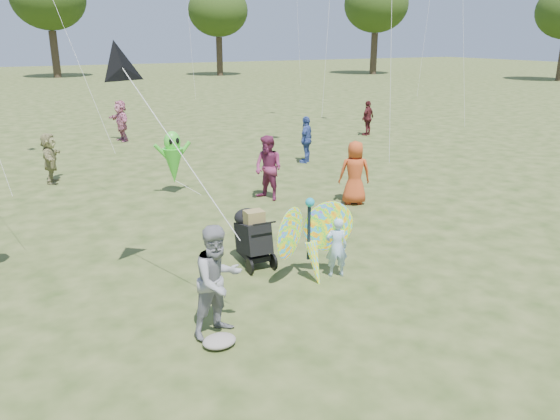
% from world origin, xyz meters
% --- Properties ---
extents(ground, '(160.00, 160.00, 0.00)m').
position_xyz_m(ground, '(0.00, 0.00, 0.00)').
color(ground, '#51592B').
rests_on(ground, ground).
extents(child_girl, '(0.47, 0.39, 1.11)m').
position_xyz_m(child_girl, '(0.47, 0.62, 0.56)').
color(child_girl, '#A2C3E5').
rests_on(child_girl, ground).
extents(adult_man, '(0.94, 0.82, 1.66)m').
position_xyz_m(adult_man, '(-2.12, -0.26, 0.83)').
color(adult_man, gray).
rests_on(adult_man, ground).
extents(grey_bag, '(0.48, 0.39, 0.15)m').
position_xyz_m(grey_bag, '(-2.26, -0.59, 0.08)').
color(grey_bag, gray).
rests_on(grey_bag, ground).
extents(crowd_a, '(0.94, 0.81, 1.63)m').
position_xyz_m(crowd_a, '(3.35, 4.15, 0.82)').
color(crowd_a, '#B8441D').
rests_on(crowd_a, ground).
extents(crowd_c, '(0.95, 0.90, 1.58)m').
position_xyz_m(crowd_c, '(4.68, 8.86, 0.79)').
color(crowd_c, '#354B92').
rests_on(crowd_c, ground).
extents(crowd_d, '(0.75, 1.43, 1.48)m').
position_xyz_m(crowd_d, '(-3.30, 10.01, 0.74)').
color(crowd_d, '#938C5A').
rests_on(crowd_d, ground).
extents(crowd_e, '(0.91, 1.01, 1.70)m').
position_xyz_m(crowd_e, '(1.57, 5.51, 0.85)').
color(crowd_e, '#7B294F').
rests_on(crowd_e, ground).
extents(crowd_h, '(0.94, 0.69, 1.49)m').
position_xyz_m(crowd_h, '(9.76, 12.25, 0.74)').
color(crowd_h, '#4D191D').
rests_on(crowd_h, ground).
extents(crowd_j, '(0.76, 1.61, 1.66)m').
position_xyz_m(crowd_j, '(0.01, 15.83, 0.83)').
color(crowd_j, '#C06D8B').
rests_on(crowd_j, ground).
extents(jogging_stroller, '(0.54, 1.07, 1.09)m').
position_xyz_m(jogging_stroller, '(-0.63, 1.80, 0.61)').
color(jogging_stroller, black).
rests_on(jogging_stroller, ground).
extents(butterfly_kite, '(1.74, 0.75, 1.73)m').
position_xyz_m(butterfly_kite, '(-0.03, 0.65, 0.76)').
color(butterfly_kite, '#F43F26').
rests_on(butterfly_kite, ground).
extents(delta_kite_rig, '(1.52, 2.21, 2.77)m').
position_xyz_m(delta_kite_rig, '(-2.78, 1.71, 3.67)').
color(delta_kite_rig, black).
rests_on(delta_kite_rig, ground).
extents(alien_kite, '(1.12, 0.69, 1.74)m').
position_xyz_m(alien_kite, '(-0.48, 7.14, 0.97)').
color(alien_kite, '#43D231').
rests_on(alien_kite, ground).
extents(tree_line, '(91.78, 33.60, 10.79)m').
position_xyz_m(tree_line, '(3.67, 44.99, 6.86)').
color(tree_line, '#3A2D21').
rests_on(tree_line, ground).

